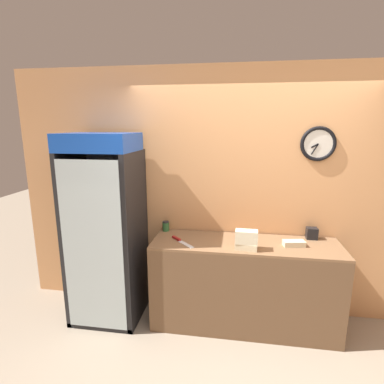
{
  "coord_description": "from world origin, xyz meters",
  "views": [
    {
      "loc": [
        -0.11,
        -2.06,
        2.09
      ],
      "look_at": [
        -0.56,
        0.88,
        1.42
      ],
      "focal_mm": 28.0,
      "sensor_mm": 36.0,
      "label": 1
    }
  ],
  "objects_px": {
    "sandwich_flat_left": "(294,243)",
    "condiment_jar": "(166,226)",
    "sandwich_stack_middle": "(246,240)",
    "chefs_knife": "(180,240)",
    "beverage_cooler": "(108,220)",
    "sandwich_stack_top": "(246,234)",
    "sandwich_stack_bottom": "(246,246)",
    "napkin_dispenser": "(312,233)"
  },
  "relations": [
    {
      "from": "sandwich_stack_bottom",
      "to": "chefs_knife",
      "type": "xyz_separation_m",
      "value": [
        -0.67,
        0.11,
        -0.02
      ]
    },
    {
      "from": "sandwich_stack_bottom",
      "to": "sandwich_stack_top",
      "type": "xyz_separation_m",
      "value": [
        0.0,
        0.0,
        0.13
      ]
    },
    {
      "from": "sandwich_stack_middle",
      "to": "sandwich_stack_bottom",
      "type": "bearing_deg",
      "value": 0.0
    },
    {
      "from": "beverage_cooler",
      "to": "sandwich_stack_top",
      "type": "distance_m",
      "value": 1.48
    },
    {
      "from": "beverage_cooler",
      "to": "sandwich_stack_bottom",
      "type": "distance_m",
      "value": 1.49
    },
    {
      "from": "chefs_knife",
      "to": "napkin_dispenser",
      "type": "distance_m",
      "value": 1.38
    },
    {
      "from": "beverage_cooler",
      "to": "sandwich_stack_middle",
      "type": "distance_m",
      "value": 1.48
    },
    {
      "from": "sandwich_stack_top",
      "to": "condiment_jar",
      "type": "bearing_deg",
      "value": 156.07
    },
    {
      "from": "condiment_jar",
      "to": "napkin_dispenser",
      "type": "height_order",
      "value": "napkin_dispenser"
    },
    {
      "from": "sandwich_stack_top",
      "to": "sandwich_flat_left",
      "type": "distance_m",
      "value": 0.51
    },
    {
      "from": "beverage_cooler",
      "to": "condiment_jar",
      "type": "bearing_deg",
      "value": 19.66
    },
    {
      "from": "sandwich_stack_bottom",
      "to": "sandwich_flat_left",
      "type": "xyz_separation_m",
      "value": [
        0.47,
        0.15,
        -0.0
      ]
    },
    {
      "from": "beverage_cooler",
      "to": "chefs_knife",
      "type": "distance_m",
      "value": 0.82
    },
    {
      "from": "beverage_cooler",
      "to": "napkin_dispenser",
      "type": "distance_m",
      "value": 2.17
    },
    {
      "from": "sandwich_stack_bottom",
      "to": "condiment_jar",
      "type": "relative_size",
      "value": 1.97
    },
    {
      "from": "napkin_dispenser",
      "to": "sandwich_stack_middle",
      "type": "bearing_deg",
      "value": -150.84
    },
    {
      "from": "napkin_dispenser",
      "to": "chefs_knife",
      "type": "bearing_deg",
      "value": -168.58
    },
    {
      "from": "sandwich_stack_bottom",
      "to": "sandwich_flat_left",
      "type": "distance_m",
      "value": 0.49
    },
    {
      "from": "sandwich_stack_top",
      "to": "chefs_knife",
      "type": "xyz_separation_m",
      "value": [
        -0.67,
        0.11,
        -0.15
      ]
    },
    {
      "from": "sandwich_stack_middle",
      "to": "sandwich_flat_left",
      "type": "distance_m",
      "value": 0.5
    },
    {
      "from": "sandwich_stack_bottom",
      "to": "condiment_jar",
      "type": "distance_m",
      "value": 0.96
    },
    {
      "from": "beverage_cooler",
      "to": "condiment_jar",
      "type": "distance_m",
      "value": 0.64
    },
    {
      "from": "beverage_cooler",
      "to": "sandwich_stack_bottom",
      "type": "height_order",
      "value": "beverage_cooler"
    },
    {
      "from": "sandwich_stack_top",
      "to": "sandwich_flat_left",
      "type": "relative_size",
      "value": 0.97
    },
    {
      "from": "sandwich_stack_bottom",
      "to": "beverage_cooler",
      "type": "bearing_deg",
      "value": 173.05
    },
    {
      "from": "sandwich_stack_middle",
      "to": "sandwich_stack_top",
      "type": "relative_size",
      "value": 1.0
    },
    {
      "from": "sandwich_flat_left",
      "to": "napkin_dispenser",
      "type": "bearing_deg",
      "value": 46.7
    },
    {
      "from": "condiment_jar",
      "to": "sandwich_stack_middle",
      "type": "bearing_deg",
      "value": -23.93
    },
    {
      "from": "sandwich_stack_middle",
      "to": "condiment_jar",
      "type": "height_order",
      "value": "sandwich_stack_middle"
    },
    {
      "from": "beverage_cooler",
      "to": "sandwich_stack_top",
      "type": "height_order",
      "value": "beverage_cooler"
    },
    {
      "from": "sandwich_flat_left",
      "to": "condiment_jar",
      "type": "xyz_separation_m",
      "value": [
        -1.35,
        0.24,
        0.03
      ]
    },
    {
      "from": "chefs_knife",
      "to": "sandwich_stack_top",
      "type": "bearing_deg",
      "value": -9.32
    },
    {
      "from": "beverage_cooler",
      "to": "sandwich_stack_top",
      "type": "xyz_separation_m",
      "value": [
        1.47,
        -0.18,
        -0.01
      ]
    },
    {
      "from": "sandwich_stack_top",
      "to": "chefs_knife",
      "type": "height_order",
      "value": "sandwich_stack_top"
    },
    {
      "from": "condiment_jar",
      "to": "sandwich_flat_left",
      "type": "bearing_deg",
      "value": -9.97
    },
    {
      "from": "sandwich_stack_top",
      "to": "napkin_dispenser",
      "type": "xyz_separation_m",
      "value": [
        0.69,
        0.38,
        -0.1
      ]
    },
    {
      "from": "beverage_cooler",
      "to": "sandwich_stack_top",
      "type": "bearing_deg",
      "value": -6.95
    },
    {
      "from": "sandwich_stack_middle",
      "to": "chefs_knife",
      "type": "xyz_separation_m",
      "value": [
        -0.67,
        0.11,
        -0.09
      ]
    },
    {
      "from": "sandwich_stack_bottom",
      "to": "condiment_jar",
      "type": "bearing_deg",
      "value": 156.07
    },
    {
      "from": "chefs_knife",
      "to": "beverage_cooler",
      "type": "bearing_deg",
      "value": 175.03
    },
    {
      "from": "beverage_cooler",
      "to": "chefs_knife",
      "type": "height_order",
      "value": "beverage_cooler"
    },
    {
      "from": "sandwich_stack_top",
      "to": "chefs_knife",
      "type": "relative_size",
      "value": 0.79
    }
  ]
}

